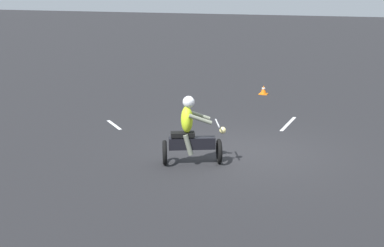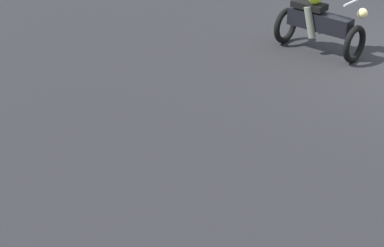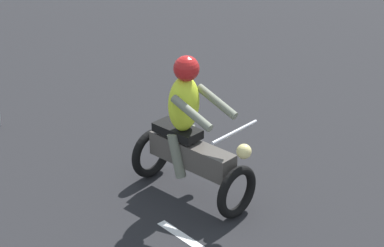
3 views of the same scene
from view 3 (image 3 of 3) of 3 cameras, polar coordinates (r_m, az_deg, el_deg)
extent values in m
torus|color=black|center=(8.03, 3.43, -5.23)|extent=(0.54, 0.44, 0.60)
torus|color=black|center=(8.79, -3.12, -2.26)|extent=(0.54, 0.44, 0.60)
cube|color=#4C4742|center=(8.29, 0.00, -2.36)|extent=(0.86, 1.02, 0.28)
cube|color=black|center=(8.32, -1.11, -0.54)|extent=(0.55, 0.60, 0.10)
cylinder|color=silver|center=(7.72, 3.28, -0.65)|extent=(0.58, 0.45, 0.04)
sphere|color=#F2E08C|center=(7.73, 3.98, -2.14)|extent=(0.22, 0.22, 0.16)
ellipsoid|color=#D8F233|center=(8.10, -0.62, 1.52)|extent=(0.49, 0.47, 0.64)
cylinder|color=slate|center=(7.76, -0.02, 0.79)|extent=(0.40, 0.49, 0.27)
cylinder|color=slate|center=(8.04, 1.91, 1.68)|extent=(0.40, 0.49, 0.27)
cylinder|color=slate|center=(8.26, -1.17, -2.48)|extent=(0.24, 0.27, 0.51)
cylinder|color=slate|center=(8.44, 0.15, -1.81)|extent=(0.24, 0.27, 0.51)
sphere|color=red|center=(7.91, -0.43, 4.21)|extent=(0.39, 0.39, 0.28)
cube|color=silver|center=(7.69, 0.51, -9.39)|extent=(0.91, 0.95, 0.01)
camera|label=1|loc=(11.39, 12.94, 24.08)|focal=50.00mm
camera|label=2|loc=(7.75, -28.78, 23.73)|focal=70.00mm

